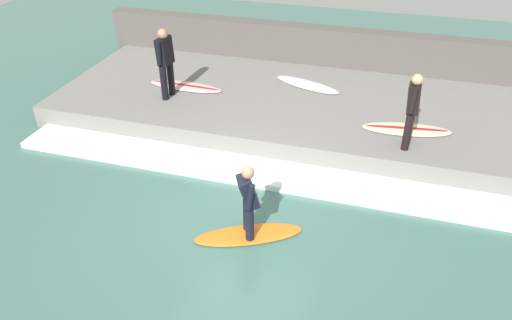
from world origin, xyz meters
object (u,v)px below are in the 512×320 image
surfer_riding (248,198)px  surfboard_waiting_far (186,86)px  surfboard_waiting_near (406,129)px  surfer_waiting_far (165,60)px  surfer_waiting_near (412,107)px  surfboard_riding (249,235)px  surfboard_spare (307,85)px

surfer_riding → surfboard_waiting_far: 5.31m
surfer_riding → surfboard_waiting_far: size_ratio=0.69×
surfboard_waiting_near → surfboard_waiting_far: same height
surfer_riding → surfer_waiting_far: surfer_waiting_far is taller
surfer_riding → surfer_waiting_far: size_ratio=0.81×
surfer_waiting_near → surfer_riding: bearing=140.9°
surfboard_riding → surfboard_waiting_near: surfboard_waiting_near is taller
surfboard_waiting_far → surfer_waiting_far: bearing=164.2°
surfboard_waiting_far → surfboard_riding: bearing=-145.5°
surfboard_riding → surfer_waiting_far: (3.76, 3.18, 1.43)m
surfboard_waiting_far → surfboard_spare: size_ratio=1.05×
surfboard_riding → surfer_riding: surfer_riding is taller
surfboard_riding → surfboard_waiting_far: bearing=34.5°
surfboard_waiting_far → surfboard_spare: surfboard_waiting_far is taller
surfer_riding → surfer_waiting_near: size_ratio=0.87×
surfboard_riding → surfboard_spare: 5.36m
surfer_waiting_near → surfboard_waiting_near: (0.66, 0.00, -0.85)m
surfer_waiting_near → surfer_waiting_far: size_ratio=0.93×
surfer_waiting_near → surfboard_waiting_far: (1.39, 5.43, -0.85)m
surfer_riding → surfboard_waiting_near: (3.64, -2.42, -0.27)m
surfer_riding → surfer_waiting_far: (3.76, 3.18, 0.64)m
surfboard_waiting_far → surfboard_waiting_near: bearing=-97.7°
surfboard_waiting_near → surfboard_waiting_far: 5.48m
surfer_waiting_near → surfboard_riding: bearing=140.9°
surfer_riding → surfer_waiting_far: 4.97m
surfer_riding → surfer_waiting_near: bearing=-39.1°
surfer_riding → surfboard_spare: size_ratio=0.73×
surfboard_riding → surfboard_waiting_near: (3.64, -2.42, 0.52)m
surfer_riding → surfboard_spare: surfer_riding is taller
surfer_waiting_near → surfboard_waiting_far: 5.67m
surfboard_spare → surfer_waiting_far: bearing=117.0°
surfboard_riding → surfboard_spare: surfboard_spare is taller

